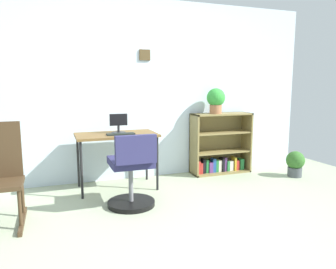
# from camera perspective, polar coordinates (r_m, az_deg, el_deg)

# --- Properties ---
(ground_plane) EXTENTS (6.24, 6.24, 0.00)m
(ground_plane) POSITION_cam_1_polar(r_m,az_deg,el_deg) (2.85, 6.88, -18.69)
(ground_plane) COLOR #9DA98A
(wall_back) EXTENTS (5.20, 0.12, 2.47)m
(wall_back) POSITION_cam_1_polar(r_m,az_deg,el_deg) (4.55, -5.20, 7.80)
(wall_back) COLOR silver
(wall_back) RESTS_ON ground_plane
(desk) EXTENTS (1.00, 0.56, 0.71)m
(desk) POSITION_cam_1_polar(r_m,az_deg,el_deg) (4.08, -9.13, -0.69)
(desk) COLOR brown
(desk) RESTS_ON ground_plane
(monitor) EXTENTS (0.22, 0.18, 0.24)m
(monitor) POSITION_cam_1_polar(r_m,az_deg,el_deg) (4.11, -8.78, 1.82)
(monitor) COLOR #262628
(monitor) RESTS_ON desk
(keyboard) EXTENTS (0.34, 0.12, 0.02)m
(keyboard) POSITION_cam_1_polar(r_m,az_deg,el_deg) (3.97, -8.39, 0.08)
(keyboard) COLOR black
(keyboard) RESTS_ON desk
(office_chair) EXTENTS (0.52, 0.55, 0.82)m
(office_chair) POSITION_cam_1_polar(r_m,az_deg,el_deg) (3.48, -6.42, -7.12)
(office_chair) COLOR black
(office_chair) RESTS_ON ground_plane
(bookshelf_low) EXTENTS (0.91, 0.30, 0.90)m
(bookshelf_low) POSITION_cam_1_polar(r_m,az_deg,el_deg) (4.91, 9.08, -2.19)
(bookshelf_low) COLOR olive
(bookshelf_low) RESTS_ON ground_plane
(potted_plant_on_shelf) EXTENTS (0.27, 0.27, 0.37)m
(potted_plant_on_shelf) POSITION_cam_1_polar(r_m,az_deg,el_deg) (4.72, 8.49, 6.16)
(potted_plant_on_shelf) COLOR #9E6642
(potted_plant_on_shelf) RESTS_ON bookshelf_low
(potted_plant_floor) EXTENTS (0.26, 0.26, 0.37)m
(potted_plant_floor) POSITION_cam_1_polar(r_m,az_deg,el_deg) (5.00, 21.64, -4.71)
(potted_plant_floor) COLOR #474C51
(potted_plant_floor) RESTS_ON ground_plane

